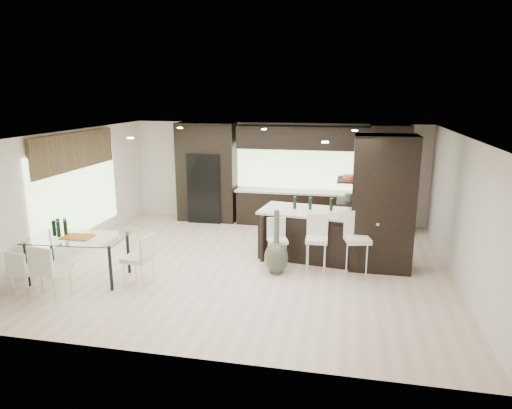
% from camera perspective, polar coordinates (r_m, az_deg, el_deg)
% --- Properties ---
extents(ground, '(8.00, 8.00, 0.00)m').
position_cam_1_polar(ground, '(9.55, -0.73, -7.56)').
color(ground, beige).
rests_on(ground, ground).
extents(back_wall, '(8.00, 0.02, 2.70)m').
position_cam_1_polar(back_wall, '(12.52, 2.66, 4.00)').
color(back_wall, silver).
rests_on(back_wall, ground).
extents(left_wall, '(0.02, 7.00, 2.70)m').
position_cam_1_polar(left_wall, '(10.71, -22.15, 1.31)').
color(left_wall, silver).
rests_on(left_wall, ground).
extents(right_wall, '(0.02, 7.00, 2.70)m').
position_cam_1_polar(right_wall, '(9.19, 24.42, -0.86)').
color(right_wall, silver).
rests_on(right_wall, ground).
extents(ceiling, '(8.00, 7.00, 0.02)m').
position_cam_1_polar(ceiling, '(8.93, -0.78, 8.79)').
color(ceiling, white).
rests_on(ceiling, ground).
extents(window_left, '(0.04, 3.20, 1.90)m').
position_cam_1_polar(window_left, '(10.86, -21.40, 1.53)').
color(window_left, '#B2D199').
rests_on(window_left, left_wall).
extents(window_back, '(3.40, 0.04, 1.20)m').
position_cam_1_polar(window_back, '(12.37, 5.40, 4.77)').
color(window_back, '#B2D199').
rests_on(window_back, back_wall).
extents(stone_accent, '(0.08, 3.00, 0.80)m').
position_cam_1_polar(stone_accent, '(10.70, -21.69, 6.24)').
color(stone_accent, brown).
rests_on(stone_accent, left_wall).
extents(ceiling_spots, '(4.00, 3.00, 0.02)m').
position_cam_1_polar(ceiling_spots, '(9.17, -0.44, 8.80)').
color(ceiling_spots, white).
rests_on(ceiling_spots, ceiling).
extents(back_cabinetry, '(6.80, 0.68, 2.70)m').
position_cam_1_polar(back_cabinetry, '(12.13, 4.76, 3.65)').
color(back_cabinetry, black).
rests_on(back_cabinetry, ground).
extents(refrigerator, '(0.90, 0.68, 1.90)m').
position_cam_1_polar(refrigerator, '(12.66, -6.16, 2.20)').
color(refrigerator, black).
rests_on(refrigerator, ground).
extents(partition_column, '(1.20, 0.80, 2.70)m').
position_cam_1_polar(partition_column, '(9.36, 15.54, 0.14)').
color(partition_column, black).
rests_on(partition_column, ground).
extents(kitchen_island, '(2.66, 1.43, 1.05)m').
position_cam_1_polar(kitchen_island, '(9.86, 7.92, -3.76)').
color(kitchen_island, black).
rests_on(kitchen_island, ground).
extents(stool_left, '(0.47, 0.47, 0.84)m').
position_cam_1_polar(stool_left, '(9.19, 2.69, -5.65)').
color(stool_left, silver).
rests_on(stool_left, ground).
extents(stool_mid, '(0.43, 0.43, 0.95)m').
position_cam_1_polar(stool_mid, '(9.07, 7.55, -5.68)').
color(stool_mid, silver).
rests_on(stool_mid, ground).
extents(stool_right, '(0.55, 0.55, 1.03)m').
position_cam_1_polar(stool_right, '(9.03, 12.49, -5.72)').
color(stool_right, silver).
rests_on(stool_right, ground).
extents(bench, '(1.30, 0.61, 0.48)m').
position_cam_1_polar(bench, '(10.88, 7.99, -3.65)').
color(bench, black).
rests_on(bench, ground).
extents(floor_vase, '(0.56, 0.56, 1.29)m').
position_cam_1_polar(floor_vase, '(8.94, 2.57, -4.71)').
color(floor_vase, '#3F4A35').
rests_on(floor_vase, ground).
extents(dining_table, '(1.84, 1.14, 0.85)m').
position_cam_1_polar(dining_table, '(9.33, -21.21, -6.30)').
color(dining_table, white).
rests_on(dining_table, ground).
extents(chair_near, '(0.56, 0.56, 0.92)m').
position_cam_1_polar(chair_near, '(8.69, -24.14, -7.81)').
color(chair_near, silver).
rests_on(chair_near, ground).
extents(chair_far, '(0.46, 0.46, 0.77)m').
position_cam_1_polar(chair_far, '(9.06, -26.80, -7.72)').
color(chair_far, silver).
rests_on(chair_far, ground).
extents(chair_end, '(0.53, 0.53, 0.89)m').
position_cam_1_polar(chair_end, '(8.75, -14.53, -6.95)').
color(chair_end, silver).
rests_on(chair_end, ground).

